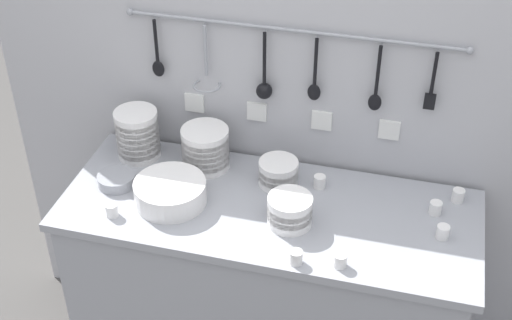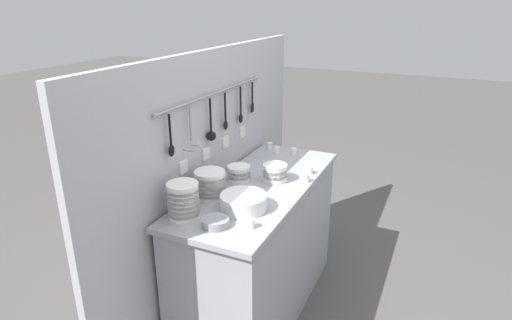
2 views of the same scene
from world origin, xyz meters
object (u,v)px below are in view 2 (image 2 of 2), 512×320
Objects in this scene: steel_mixing_bowl at (215,222)px; cup_centre at (306,178)px; bowl_stack_short_front at (239,173)px; cup_edge_far at (294,151)px; cup_back_right at (269,146)px; cup_mid_row at (277,150)px; bowl_stack_wide_centre at (183,201)px; cup_back_left at (310,170)px; plate_stack at (243,202)px; cup_beside_plates at (251,223)px; cup_front_right at (247,168)px; bowl_stack_tall_left at (275,173)px; bowl_stack_nested_right at (210,184)px.

cup_centre reaches higher than steel_mixing_bowl.
cup_edge_far is at bearing -14.28° from bowl_stack_short_front.
cup_centre is 1.00× the size of cup_back_right.
cup_back_right is at bearing 51.25° from cup_mid_row.
bowl_stack_wide_centre is at bearing 176.65° from cup_mid_row.
cup_back_left is at bearing 8.78° from cup_centre.
bowl_stack_wide_centre is at bearing 132.29° from plate_stack.
cup_edge_far is 1.00× the size of cup_mid_row.
bowl_stack_wide_centre reaches higher than cup_beside_plates.
cup_edge_far is (1.08, -0.18, -0.07)m from bowl_stack_wide_centre.
steel_mixing_bowl is (-0.54, -0.15, -0.03)m from bowl_stack_short_front.
cup_centre is (0.46, -0.18, -0.02)m from plate_stack.
cup_mid_row is at bearing 6.42° from steel_mixing_bowl.
cup_centre is at bearing -89.86° from cup_front_right.
cup_beside_plates is 1.05m from cup_mid_row.
bowl_stack_tall_left reaches higher than cup_centre.
bowl_stack_short_front is 0.57m from cup_beside_plates.
bowl_stack_short_front is 3.02× the size of cup_edge_far.
cup_front_right is 0.45m from cup_edge_far.
cup_back_left is (0.59, -0.16, -0.02)m from plate_stack.
cup_back_right is at bearing 5.62° from bowl_stack_short_front.
cup_front_right is at bearing -174.60° from cup_back_right.
cup_edge_far is at bearing 35.81° from cup_back_left.
bowl_stack_short_front is at bearing 32.29° from cup_beside_plates.
bowl_stack_short_front reaches higher than cup_beside_plates.
cup_front_right is at bearing 159.49° from cup_edge_far.
cup_front_right and cup_mid_row have the same top height.
cup_edge_far is at bearing 9.02° from cup_beside_plates.
bowl_stack_nested_right reaches higher than steel_mixing_bowl.
bowl_stack_tall_left is 0.86× the size of bowl_stack_nested_right.
steel_mixing_bowl is 2.90× the size of cup_edge_far.
cup_edge_far is (0.83, -0.18, -0.05)m from bowl_stack_nested_right.
bowl_stack_nested_right reaches higher than cup_mid_row.
cup_edge_far is at bearing -101.41° from cup_back_right.
cup_centre is 0.63m from cup_beside_plates.
bowl_stack_wide_centre is 0.76× the size of plate_stack.
cup_back_right is at bearing 15.07° from plate_stack.
steel_mixing_bowl is at bearing 108.75° from cup_beside_plates.
bowl_stack_nested_right is 1.28× the size of steel_mixing_bowl.
bowl_stack_tall_left reaches higher than bowl_stack_short_front.
bowl_stack_wide_centre is 1.28× the size of bowl_stack_tall_left.
bowl_stack_wide_centre reaches higher than cup_back_right.
cup_centre is (0.00, -0.38, 0.00)m from cup_front_right.
cup_front_right and cup_edge_far have the same top height.
cup_back_left is (0.19, -0.15, -0.03)m from bowl_stack_tall_left.
cup_edge_far is at bearing -9.20° from bowl_stack_wide_centre.
bowl_stack_tall_left reaches higher than cup_back_left.
cup_edge_far is at bearing 6.45° from bowl_stack_tall_left.
bowl_stack_wide_centre is 0.35m from cup_beside_plates.
bowl_stack_short_front is 3.02× the size of cup_centre.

